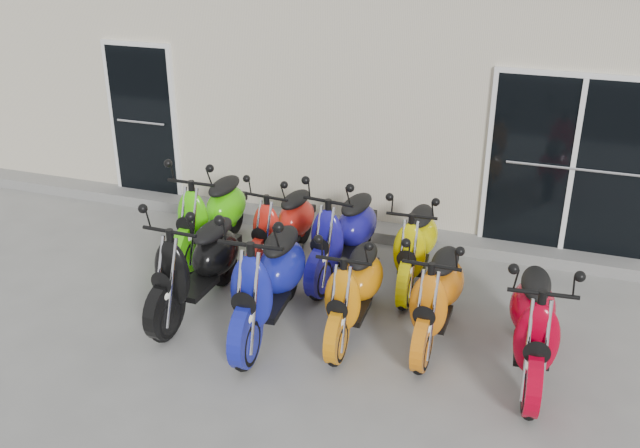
% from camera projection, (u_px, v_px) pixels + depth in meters
% --- Properties ---
extents(ground, '(80.00, 80.00, 0.00)m').
position_uv_depth(ground, '(302.00, 308.00, 7.77)').
color(ground, gray).
rests_on(ground, ground).
extents(building, '(14.00, 6.00, 3.20)m').
position_uv_depth(building, '(413.00, 66.00, 11.57)').
color(building, beige).
rests_on(building, ground).
extents(front_step, '(14.00, 0.40, 0.15)m').
position_uv_depth(front_step, '(355.00, 228.00, 9.47)').
color(front_step, gray).
rests_on(front_step, ground).
extents(door_left, '(1.07, 0.08, 2.22)m').
position_uv_depth(door_left, '(143.00, 117.00, 10.07)').
color(door_left, black).
rests_on(door_left, front_step).
extents(door_right, '(2.02, 0.08, 2.22)m').
position_uv_depth(door_right, '(574.00, 162.00, 8.33)').
color(door_right, black).
rests_on(door_right, front_step).
extents(scooter_front_black, '(0.75, 1.89, 1.38)m').
position_uv_depth(scooter_front_black, '(195.00, 252.00, 7.47)').
color(scooter_front_black, black).
rests_on(scooter_front_black, ground).
extents(scooter_front_blue, '(0.87, 2.04, 1.47)m').
position_uv_depth(scooter_front_blue, '(268.00, 267.00, 7.08)').
color(scooter_front_blue, '#151D9D').
rests_on(scooter_front_blue, ground).
extents(scooter_front_orange_a, '(0.66, 1.71, 1.25)m').
position_uv_depth(scooter_front_orange_a, '(354.00, 278.00, 7.09)').
color(scooter_front_orange_a, orange).
rests_on(scooter_front_orange_a, ground).
extents(scooter_front_orange_b, '(0.65, 1.73, 1.27)m').
position_uv_depth(scooter_front_orange_b, '(437.00, 283.00, 6.97)').
color(scooter_front_orange_b, orange).
rests_on(scooter_front_orange_b, ground).
extents(scooter_front_red, '(0.81, 1.87, 1.35)m').
position_uv_depth(scooter_front_red, '(536.00, 311.00, 6.43)').
color(scooter_front_red, '#AD0019').
rests_on(scooter_front_red, ground).
extents(scooter_back_green, '(0.69, 1.87, 1.37)m').
position_uv_depth(scooter_back_green, '(210.00, 203.00, 8.68)').
color(scooter_back_green, '#46E408').
rests_on(scooter_back_green, ground).
extents(scooter_back_red, '(0.75, 1.72, 1.24)m').
position_uv_depth(scooter_back_red, '(282.00, 215.00, 8.52)').
color(scooter_back_red, red).
rests_on(scooter_back_red, ground).
extents(scooter_back_blue, '(0.86, 1.90, 1.36)m').
position_uv_depth(scooter_back_blue, '(343.00, 222.00, 8.19)').
color(scooter_back_blue, '#19148D').
rests_on(scooter_back_blue, ground).
extents(scooter_back_yellow, '(0.70, 1.74, 1.26)m').
position_uv_depth(scooter_back_yellow, '(416.00, 234.00, 8.01)').
color(scooter_back_yellow, '#D2C803').
rests_on(scooter_back_yellow, ground).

